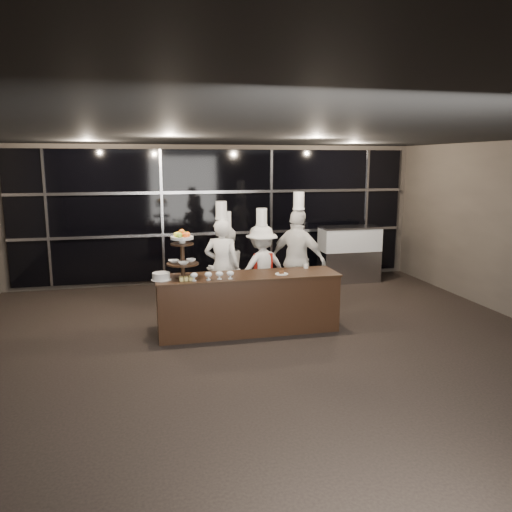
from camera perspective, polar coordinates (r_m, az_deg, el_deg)
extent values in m
plane|color=black|center=(6.62, 2.58, -12.82)|extent=(10.00, 10.00, 0.00)
plane|color=black|center=(6.08, 2.83, 14.06)|extent=(10.00, 10.00, 0.00)
plane|color=#473F38|center=(11.03, -4.43, 4.75)|extent=(9.00, 0.00, 9.00)
cube|color=black|center=(10.97, -4.38, 4.72)|extent=(8.60, 0.04, 2.80)
cube|color=#A5A5AA|center=(10.97, -4.31, 2.62)|extent=(8.60, 0.06, 0.06)
cube|color=#A5A5AA|center=(10.88, -4.38, 7.31)|extent=(8.60, 0.06, 0.06)
cube|color=#A5A5AA|center=(10.96, -22.78, 3.91)|extent=(0.05, 0.05, 2.80)
cube|color=#A5A5AA|center=(10.82, -10.67, 4.48)|extent=(0.05, 0.05, 2.80)
cube|color=#A5A5AA|center=(11.18, 1.75, 4.86)|extent=(0.05, 0.05, 2.80)
cube|color=#A5A5AA|center=(11.98, 12.49, 5.01)|extent=(0.05, 0.05, 2.80)
cube|color=black|center=(7.86, -0.93, -5.48)|extent=(2.80, 0.70, 0.90)
cube|color=black|center=(7.75, -0.94, -2.25)|extent=(2.84, 0.74, 0.03)
cylinder|color=black|center=(7.60, -8.34, -2.39)|extent=(0.24, 0.24, 0.03)
cylinder|color=black|center=(7.53, -8.40, 0.09)|extent=(0.06, 0.06, 0.70)
cylinder|color=black|center=(7.55, -8.38, -0.88)|extent=(0.48, 0.48, 0.02)
cylinder|color=black|center=(7.50, -8.44, 1.37)|extent=(0.34, 0.34, 0.02)
cylinder|color=white|center=(7.49, -8.45, 1.69)|extent=(0.10, 0.10, 0.06)
cylinder|color=white|center=(7.48, -8.46, 2.07)|extent=(0.34, 0.34, 0.04)
sphere|color=orange|center=(7.48, -7.86, 2.45)|extent=(0.09, 0.09, 0.09)
sphere|color=#67AA2B|center=(7.55, -8.21, 2.51)|extent=(0.09, 0.09, 0.09)
sphere|color=orange|center=(7.54, -8.82, 2.49)|extent=(0.09, 0.09, 0.09)
sphere|color=yellow|center=(7.47, -9.08, 2.40)|extent=(0.09, 0.09, 0.09)
sphere|color=#89B32E|center=(7.40, -8.73, 2.34)|extent=(0.09, 0.09, 0.09)
sphere|color=#FF5715|center=(7.41, -8.12, 2.36)|extent=(0.09, 0.09, 0.09)
sphere|color=orange|center=(7.47, -8.48, 2.73)|extent=(0.09, 0.09, 0.09)
imported|color=white|center=(7.59, -9.40, -0.59)|extent=(0.16, 0.16, 0.04)
imported|color=white|center=(7.61, -7.45, -0.48)|extent=(0.15, 0.15, 0.05)
imported|color=white|center=(7.43, -8.30, -0.81)|extent=(0.16, 0.16, 0.04)
cylinder|color=silver|center=(7.40, -7.10, -2.79)|extent=(0.07, 0.07, 0.01)
cylinder|color=silver|center=(7.39, -7.11, -2.55)|extent=(0.02, 0.02, 0.05)
ellipsoid|color=silver|center=(7.38, -7.11, -2.19)|extent=(0.11, 0.11, 0.08)
ellipsoid|color=#08BB11|center=(7.38, -7.11, -2.15)|extent=(0.08, 0.08, 0.05)
cylinder|color=silver|center=(7.42, -5.46, -2.71)|extent=(0.07, 0.07, 0.01)
cylinder|color=silver|center=(7.41, -5.47, -2.48)|extent=(0.02, 0.02, 0.05)
ellipsoid|color=silver|center=(7.40, -5.48, -2.11)|extent=(0.11, 0.11, 0.08)
ellipsoid|color=red|center=(7.40, -5.48, -2.08)|extent=(0.08, 0.08, 0.05)
cylinder|color=silver|center=(7.44, -4.20, -2.65)|extent=(0.07, 0.07, 0.01)
cylinder|color=silver|center=(7.44, -4.20, -2.41)|extent=(0.02, 0.02, 0.05)
ellipsoid|color=silver|center=(7.43, -4.21, -2.05)|extent=(0.11, 0.11, 0.08)
ellipsoid|color=beige|center=(7.42, -4.21, -2.02)|extent=(0.08, 0.08, 0.05)
cylinder|color=silver|center=(7.47, -2.96, -2.58)|extent=(0.07, 0.07, 0.01)
cylinder|color=silver|center=(7.46, -2.96, -2.35)|extent=(0.02, 0.02, 0.05)
ellipsoid|color=silver|center=(7.45, -2.96, -1.99)|extent=(0.11, 0.11, 0.08)
ellipsoid|color=#462C0E|center=(7.45, -2.96, -1.95)|extent=(0.08, 0.08, 0.05)
cylinder|color=white|center=(7.53, -10.77, -2.66)|extent=(0.30, 0.30, 0.01)
cylinder|color=silver|center=(7.52, -10.79, -2.25)|extent=(0.26, 0.26, 0.10)
cube|color=#D8C46A|center=(7.40, -8.51, -2.66)|extent=(0.06, 0.06, 0.05)
cube|color=#D8C46A|center=(7.40, -7.97, -2.63)|extent=(0.06, 0.06, 0.05)
cube|color=#D8C46A|center=(7.41, -7.43, -2.61)|extent=(0.05, 0.06, 0.05)
cube|color=#D8C46A|center=(7.46, -8.56, -2.53)|extent=(0.06, 0.06, 0.05)
cube|color=#D8C46A|center=(7.47, -8.02, -2.51)|extent=(0.06, 0.06, 0.05)
cube|color=#D8C46A|center=(7.47, -7.49, -2.48)|extent=(0.05, 0.06, 0.05)
cylinder|color=white|center=(7.77, 2.93, -2.06)|extent=(0.20, 0.20, 0.01)
cylinder|color=#4C2814|center=(7.76, 2.93, -1.87)|extent=(0.08, 0.08, 0.04)
cylinder|color=white|center=(8.24, 5.73, -1.15)|extent=(0.08, 0.08, 0.07)
cube|color=#A5A5AA|center=(11.33, 10.56, -1.13)|extent=(1.31, 0.56, 0.70)
cube|color=silver|center=(11.22, 10.66, 1.87)|extent=(1.31, 0.56, 0.50)
cube|color=#FFC67F|center=(11.22, 10.66, 1.87)|extent=(1.21, 0.47, 0.40)
cube|color=#A5A5AA|center=(11.18, 10.71, 3.24)|extent=(1.32, 0.58, 0.04)
imported|color=white|center=(8.69, -3.91, -1.25)|extent=(0.71, 0.58, 1.68)
cylinder|color=white|center=(8.54, -4.00, 5.27)|extent=(0.19, 0.19, 0.30)
cylinder|color=white|center=(8.56, -3.98, 4.30)|extent=(0.21, 0.21, 0.03)
imported|color=white|center=(8.89, -3.41, -1.62)|extent=(0.85, 0.73, 1.49)
cylinder|color=white|center=(8.74, -3.48, 4.12)|extent=(0.19, 0.19, 0.30)
cylinder|color=white|center=(8.76, -3.46, 3.18)|extent=(0.21, 0.21, 0.03)
imported|color=white|center=(8.89, 0.63, -1.41)|extent=(1.12, 0.84, 1.55)
cylinder|color=white|center=(8.75, 0.65, 4.51)|extent=(0.19, 0.19, 0.30)
cylinder|color=white|center=(8.76, 0.64, 3.57)|extent=(0.21, 0.21, 0.03)
cube|color=#A1160C|center=(8.78, 0.82, -1.57)|extent=(0.34, 0.03, 0.58)
imported|color=white|center=(8.84, 4.80, -0.57)|extent=(1.06, 1.09, 1.84)
cylinder|color=white|center=(8.69, 4.91, 6.35)|extent=(0.19, 0.19, 0.30)
cylinder|color=white|center=(8.70, 4.89, 5.40)|extent=(0.21, 0.21, 0.03)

